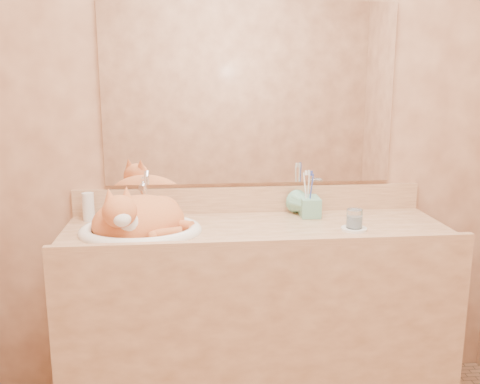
{
  "coord_description": "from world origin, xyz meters",
  "views": [
    {
      "loc": [
        -0.29,
        -1.4,
        1.47
      ],
      "look_at": [
        -0.07,
        0.7,
        1.01
      ],
      "focal_mm": 40.0,
      "sensor_mm": 36.0,
      "label": 1
    }
  ],
  "objects": [
    {
      "name": "lotion_bottle",
      "position": [
        -0.72,
        0.91,
        0.91
      ],
      "size": [
        0.05,
        0.05,
        0.12
      ],
      "primitive_type": "cylinder",
      "color": "silver",
      "rests_on": "vanity_counter"
    },
    {
      "name": "vanity_counter",
      "position": [
        0.0,
        0.72,
        0.42
      ],
      "size": [
        1.6,
        0.55,
        0.85
      ],
      "primitive_type": null,
      "color": "#976543",
      "rests_on": "floor"
    },
    {
      "name": "saucer",
      "position": [
        0.39,
        0.65,
        0.85
      ],
      "size": [
        0.11,
        0.11,
        0.01
      ],
      "primitive_type": "cylinder",
      "color": "white",
      "rests_on": "vanity_counter"
    },
    {
      "name": "faucet",
      "position": [
        -0.48,
        0.89,
        0.94
      ],
      "size": [
        0.07,
        0.13,
        0.18
      ],
      "primitive_type": null,
      "rotation": [
        0.0,
        0.0,
        -0.21
      ],
      "color": "white",
      "rests_on": "vanity_counter"
    },
    {
      "name": "water_glass",
      "position": [
        0.39,
        0.65,
        0.9
      ],
      "size": [
        0.07,
        0.07,
        0.08
      ],
      "primitive_type": "cylinder",
      "color": "silver",
      "rests_on": "saucer"
    },
    {
      "name": "cat",
      "position": [
        -0.49,
        0.72,
        0.91
      ],
      "size": [
        0.49,
        0.45,
        0.21
      ],
      "primitive_type": null,
      "rotation": [
        0.0,
        0.0,
        0.42
      ],
      "color": "#C55C2D",
      "rests_on": "sink_basin"
    },
    {
      "name": "soap_dispenser",
      "position": [
        0.26,
        0.83,
        0.95
      ],
      "size": [
        0.09,
        0.09,
        0.19
      ],
      "primitive_type": "imported",
      "rotation": [
        0.0,
        0.0,
        -0.04
      ],
      "color": "#6CAC8F",
      "rests_on": "vanity_counter"
    },
    {
      "name": "sink_basin",
      "position": [
        -0.48,
        0.7,
        0.93
      ],
      "size": [
        0.57,
        0.51,
        0.15
      ],
      "primitive_type": null,
      "rotation": [
        0.0,
        0.0,
        -0.25
      ],
      "color": "white",
      "rests_on": "vanity_counter"
    },
    {
      "name": "toothbrushes",
      "position": [
        0.25,
        0.87,
        0.98
      ],
      "size": [
        0.04,
        0.04,
        0.21
      ],
      "primitive_type": null,
      "color": "silver",
      "rests_on": "toothbrush_cup"
    },
    {
      "name": "toothbrush_cup",
      "position": [
        0.25,
        0.87,
        0.9
      ],
      "size": [
        0.14,
        0.14,
        0.1
      ],
      "primitive_type": "imported",
      "rotation": [
        0.0,
        0.0,
        0.39
      ],
      "color": "#6CAC8F",
      "rests_on": "vanity_counter"
    },
    {
      "name": "wall_back",
      "position": [
        0.0,
        1.0,
        1.25
      ],
      "size": [
        2.4,
        0.02,
        2.5
      ],
      "primitive_type": "cube",
      "color": "#945F43",
      "rests_on": "ground"
    },
    {
      "name": "mirror",
      "position": [
        0.0,
        0.99,
        1.39
      ],
      "size": [
        1.3,
        0.02,
        0.8
      ],
      "primitive_type": "cube",
      "color": "white",
      "rests_on": "wall_back"
    }
  ]
}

